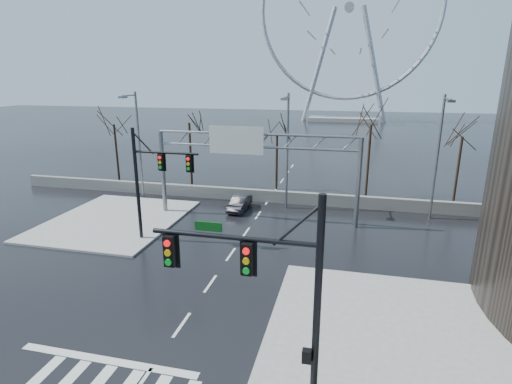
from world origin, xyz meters
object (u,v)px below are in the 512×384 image
(signal_mast_far, at_px, (151,175))
(car, at_px, (240,203))
(signal_mast_near, at_px, (274,287))
(ferris_wheel, at_px, (349,15))
(sign_gantry, at_px, (251,157))

(signal_mast_far, height_order, car, signal_mast_far)
(signal_mast_near, relative_size, ferris_wheel, 0.16)
(ferris_wheel, bearing_deg, signal_mast_far, -97.20)
(sign_gantry, height_order, ferris_wheel, ferris_wheel)
(car, bearing_deg, sign_gantry, -51.15)
(ferris_wheel, bearing_deg, signal_mast_near, -89.92)
(ferris_wheel, bearing_deg, car, -95.05)
(ferris_wheel, xyz_separation_m, car, (-6.89, -78.00, -25.52))
(signal_mast_far, height_order, ferris_wheel, ferris_wheel)
(car, bearing_deg, ferris_wheel, 87.25)
(signal_mast_near, bearing_deg, signal_mast_far, 130.26)
(sign_gantry, relative_size, ferris_wheel, 0.32)
(signal_mast_far, relative_size, ferris_wheel, 0.16)
(signal_mast_near, distance_m, signal_mast_far, 17.03)
(sign_gantry, distance_m, ferris_wheel, 82.91)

